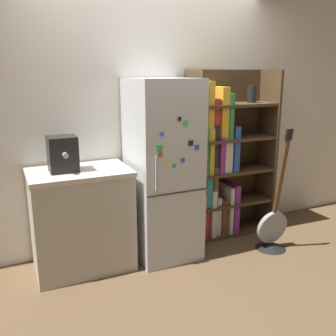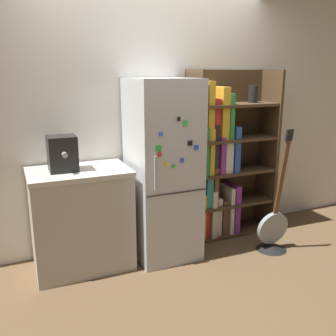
% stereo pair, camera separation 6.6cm
% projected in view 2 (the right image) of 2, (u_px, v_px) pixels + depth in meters
% --- Properties ---
extents(ground_plane, '(16.00, 16.00, 0.00)m').
position_uv_depth(ground_plane, '(167.00, 256.00, 3.65)').
color(ground_plane, brown).
extents(wall_back, '(8.00, 0.05, 2.60)m').
position_uv_depth(wall_back, '(148.00, 118.00, 3.75)').
color(wall_back, white).
rests_on(wall_back, ground_plane).
extents(refrigerator, '(0.58, 0.69, 1.69)m').
position_uv_depth(refrigerator, '(162.00, 170.00, 3.55)').
color(refrigerator, silver).
rests_on(refrigerator, ground_plane).
extents(bookshelf, '(0.96, 0.37, 1.77)m').
position_uv_depth(bookshelf, '(220.00, 163.00, 4.00)').
color(bookshelf, '#4C3823').
rests_on(bookshelf, ground_plane).
extents(kitchen_counter, '(0.87, 0.61, 0.92)m').
position_uv_depth(kitchen_counter, '(81.00, 218.00, 3.38)').
color(kitchen_counter, '#BCB7A8').
rests_on(kitchen_counter, ground_plane).
extents(espresso_machine, '(0.24, 0.28, 0.30)m').
position_uv_depth(espresso_machine, '(62.00, 153.00, 3.18)').
color(espresso_machine, black).
rests_on(espresso_machine, kitchen_counter).
extents(guitar, '(0.34, 0.31, 1.25)m').
position_uv_depth(guitar, '(273.00, 233.00, 3.75)').
color(guitar, black).
rests_on(guitar, ground_plane).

